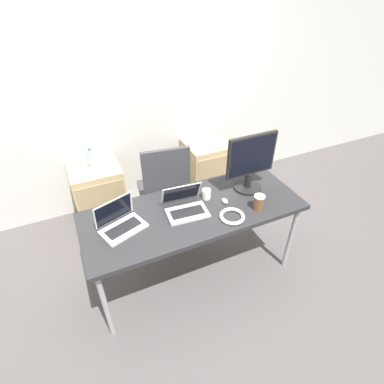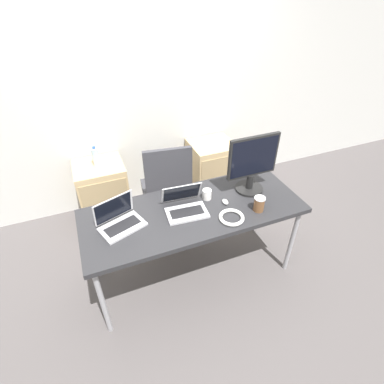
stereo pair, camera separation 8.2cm
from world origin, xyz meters
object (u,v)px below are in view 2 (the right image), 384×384
at_px(office_chair, 167,198).
at_px(laptop_left, 119,220).
at_px(mouse, 225,202).
at_px(coffee_cup_white, 207,194).
at_px(coffee_cup_brown, 259,204).
at_px(cabinet_right, 211,168).
at_px(water_bottle, 96,157).
at_px(cabinet_left, 103,192).
at_px(cable_coil, 231,217).
at_px(laptop_right, 185,206).
at_px(monitor, 252,164).

bearing_deg(office_chair, laptop_left, -131.11).
relative_size(mouse, coffee_cup_white, 0.82).
xyz_separation_m(mouse, coffee_cup_brown, (0.21, -0.18, 0.05)).
bearing_deg(coffee_cup_white, coffee_cup_brown, -42.60).
xyz_separation_m(office_chair, coffee_cup_brown, (0.50, -0.89, 0.43)).
xyz_separation_m(office_chair, coffee_cup_white, (0.18, -0.59, 0.41)).
bearing_deg(cabinet_right, water_bottle, 179.90).
relative_size(water_bottle, coffee_cup_brown, 1.73).
relative_size(coffee_cup_white, coffee_cup_brown, 0.69).
bearing_deg(coffee_cup_brown, cabinet_left, 129.66).
distance_m(coffee_cup_white, cable_coil, 0.32).
bearing_deg(coffee_cup_brown, laptop_left, 167.26).
bearing_deg(laptop_right, water_bottle, 116.49).
height_order(coffee_cup_white, cable_coil, coffee_cup_white).
bearing_deg(water_bottle, cabinet_left, -90.00).
height_order(mouse, coffee_cup_white, coffee_cup_white).
bearing_deg(coffee_cup_white, cabinet_right, 62.56).
height_order(office_chair, cabinet_right, office_chair).
xyz_separation_m(mouse, coffee_cup_white, (-0.11, 0.12, 0.03)).
bearing_deg(cabinet_right, monitor, -97.58).
xyz_separation_m(monitor, coffee_cup_white, (-0.40, 0.02, -0.21)).
bearing_deg(cable_coil, cabinet_right, 70.85).
distance_m(cabinet_left, cabinet_right, 1.32).
xyz_separation_m(cabinet_left, monitor, (1.18, -1.05, 0.68)).
bearing_deg(mouse, cable_coil, -102.59).
relative_size(cabinet_left, laptop_left, 1.85).
distance_m(laptop_right, coffee_cup_brown, 0.59).
height_order(cabinet_right, cable_coil, cable_coil).
height_order(laptop_right, cable_coil, laptop_right).
relative_size(coffee_cup_white, cable_coil, 0.43).
bearing_deg(water_bottle, mouse, -52.22).
bearing_deg(cabinet_right, coffee_cup_white, -117.44).
xyz_separation_m(laptop_left, cable_coil, (0.81, -0.25, -0.03)).
bearing_deg(mouse, laptop_right, 173.13).
relative_size(cabinet_right, laptop_right, 2.04).
relative_size(mouse, cable_coil, 0.35).
bearing_deg(laptop_left, laptop_right, -2.56).
bearing_deg(coffee_cup_white, cable_coil, -77.02).
relative_size(laptop_left, monitor, 0.73).
xyz_separation_m(cabinet_right, coffee_cup_brown, (-0.22, -1.33, 0.49)).
distance_m(laptop_left, laptop_right, 0.52).
distance_m(monitor, coffee_cup_brown, 0.35).
relative_size(office_chair, coffee_cup_white, 12.53).
relative_size(office_chair, cabinet_left, 1.56).
height_order(cabinet_right, coffee_cup_brown, coffee_cup_brown).
xyz_separation_m(office_chair, monitor, (0.57, -0.61, 0.62)).
relative_size(cabinet_left, cable_coil, 3.46).
bearing_deg(cable_coil, monitor, 41.59).
height_order(monitor, cable_coil, monitor).
distance_m(water_bottle, mouse, 1.46).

